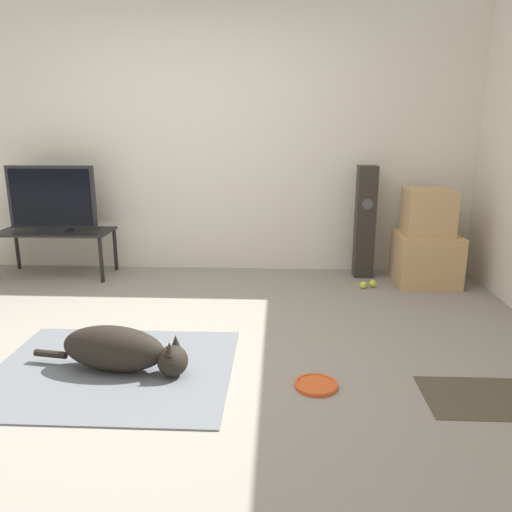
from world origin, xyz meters
The scene contains 13 objects.
ground_plane centered at (0.00, 0.00, 0.00)m, with size 12.00×12.00×0.00m, color gray.
wall_back centered at (0.00, 2.10, 1.27)m, with size 8.00×0.06×2.55m.
area_rug centered at (-0.26, -0.15, 0.01)m, with size 1.41×1.15×0.01m.
dog centered at (-0.20, -0.16, 0.14)m, with size 0.97×0.32×0.27m.
frisbee centered at (0.93, -0.28, 0.01)m, with size 0.24×0.24×0.03m.
cardboard_box_lower centered at (2.05, 1.65, 0.23)m, with size 0.54×0.50×0.46m.
cardboard_box_upper centered at (2.04, 1.66, 0.67)m, with size 0.41×0.38×0.41m.
floor_speaker centered at (1.52, 1.87, 0.53)m, with size 0.18×0.18×1.05m.
tv_stand centered at (-1.41, 1.74, 0.39)m, with size 1.06×0.46×0.44m.
tv centered at (-1.41, 1.75, 0.74)m, with size 0.83×0.20×0.61m.
tennis_ball_by_boxes centered at (1.56, 1.52, 0.03)m, with size 0.07×0.07×0.07m.
tennis_ball_near_speaker centered at (1.47, 1.47, 0.03)m, with size 0.07×0.07×0.07m.
door_mat centered at (1.89, -0.35, 0.00)m, with size 0.77×0.44×0.01m.
Camera 1 is at (0.72, -2.79, 1.41)m, focal length 35.00 mm.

